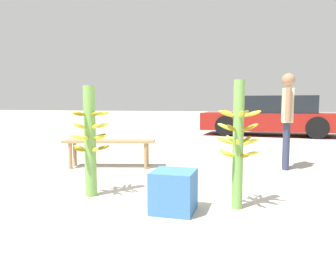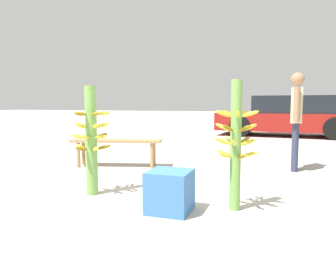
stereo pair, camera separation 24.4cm
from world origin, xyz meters
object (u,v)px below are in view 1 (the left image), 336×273
object	(u,v)px
market_bench	(109,144)
banana_stalk_left	(90,139)
banana_stalk_center	(238,142)
vendor_person	(287,112)
produce_crate	(174,191)
parked_car	(272,116)

from	to	relation	value
market_bench	banana_stalk_left	bearing A→B (deg)	-86.31
banana_stalk_center	vendor_person	distance (m)	2.36
banana_stalk_center	vendor_person	world-z (taller)	vendor_person
banana_stalk_center	market_bench	xyz separation A→B (m)	(-2.19, 1.62, -0.29)
banana_stalk_left	banana_stalk_center	distance (m)	1.66
vendor_person	produce_crate	xyz separation A→B (m)	(-1.23, -2.53, -0.72)
banana_stalk_left	vendor_person	xyz separation A→B (m)	(2.29, 2.24, 0.27)
banana_stalk_left	banana_stalk_center	world-z (taller)	banana_stalk_center
banana_stalk_left	market_bench	xyz separation A→B (m)	(-0.53, 1.60, -0.27)
parked_car	produce_crate	distance (m)	8.49
banana_stalk_center	market_bench	distance (m)	2.74
market_bench	produce_crate	size ratio (longest dim) A/B	3.76
banana_stalk_left	vendor_person	size ratio (longest dim) A/B	0.82
vendor_person	market_bench	distance (m)	2.95
parked_car	banana_stalk_center	bearing A→B (deg)	178.37
parked_car	vendor_person	bearing A→B (deg)	-177.14
vendor_person	banana_stalk_left	bearing A→B (deg)	135.83
vendor_person	produce_crate	bearing A→B (deg)	155.58
banana_stalk_left	parked_car	bearing A→B (deg)	74.24
banana_stalk_left	market_bench	bearing A→B (deg)	108.36
parked_car	produce_crate	xyz separation A→B (m)	(-1.22, -8.39, -0.43)
vendor_person	market_bench	world-z (taller)	vendor_person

